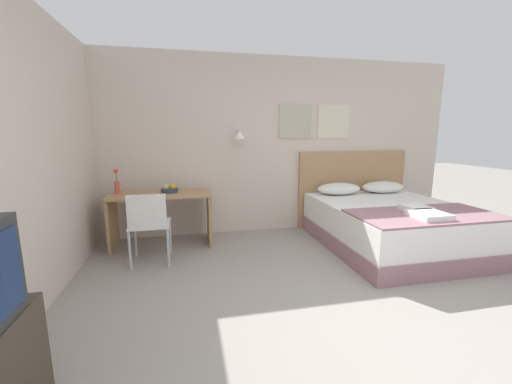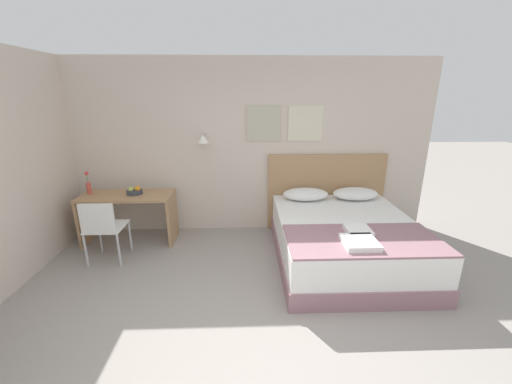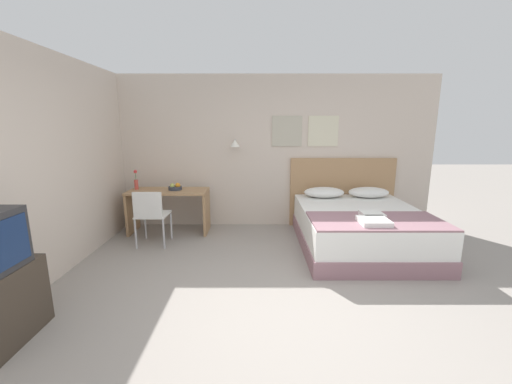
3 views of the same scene
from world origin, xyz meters
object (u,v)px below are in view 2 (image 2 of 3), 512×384
at_px(bed, 344,240).
at_px(folded_towel_near_foot, 358,231).
at_px(pillow_left, 306,194).
at_px(flower_vase, 88,185).
at_px(desk, 128,208).
at_px(headboard, 326,192).
at_px(throw_blanket, 364,240).
at_px(folded_towel_mid_bed, 360,242).
at_px(desk_chair, 103,226).
at_px(fruit_bowl, 135,191).
at_px(pillow_right, 355,194).

relative_size(bed, folded_towel_near_foot, 6.98).
distance_m(pillow_left, flower_vase, 3.20).
relative_size(pillow_left, desk, 0.52).
xyz_separation_m(bed, flower_vase, (-3.58, 0.76, 0.57)).
height_order(desk, flower_vase, flower_vase).
height_order(headboard, throw_blanket, headboard).
xyz_separation_m(folded_towel_mid_bed, desk, (-2.92, 1.45, -0.12)).
height_order(desk_chair, fruit_bowl, desk_chair).
distance_m(bed, throw_blanket, 0.68).
height_order(pillow_left, throw_blanket, pillow_left).
xyz_separation_m(folded_towel_near_foot, flower_vase, (-3.56, 1.22, 0.22)).
height_order(throw_blanket, folded_towel_near_foot, folded_towel_near_foot).
distance_m(folded_towel_near_foot, fruit_bowl, 3.13).
relative_size(desk, desk_chair, 1.52).
bearing_deg(folded_towel_near_foot, folded_towel_mid_bed, -105.81).
relative_size(bed, desk_chair, 2.44).
bearing_deg(throw_blanket, desk, 156.65).
distance_m(pillow_left, folded_towel_near_foot, 1.31).
bearing_deg(headboard, fruit_bowl, -173.00).
relative_size(throw_blanket, folded_towel_mid_bed, 4.72).
xyz_separation_m(desk_chair, flower_vase, (-0.46, 0.71, 0.34)).
bearing_deg(pillow_left, headboard, 36.34).
relative_size(pillow_left, pillow_right, 1.00).
relative_size(desk_chair, fruit_bowl, 3.82).
height_order(headboard, folded_towel_mid_bed, headboard).
distance_m(throw_blanket, folded_towel_near_foot, 0.15).
height_order(desk, desk_chair, desk_chair).
bearing_deg(desk_chair, folded_towel_mid_bed, -14.94).
height_order(pillow_left, folded_towel_mid_bed, pillow_left).
height_order(folded_towel_mid_bed, fruit_bowl, fruit_bowl).
bearing_deg(throw_blanket, folded_towel_mid_bed, -123.67).
bearing_deg(flower_vase, pillow_right, 0.49).
distance_m(headboard, folded_towel_mid_bed, 1.83).
bearing_deg(throw_blanket, fruit_bowl, 155.45).
xyz_separation_m(pillow_right, desk, (-3.40, -0.10, -0.15)).
bearing_deg(flower_vase, throw_blanket, -20.97).
relative_size(pillow_right, folded_towel_mid_bed, 1.91).
distance_m(bed, desk, 3.11).
relative_size(throw_blanket, desk_chair, 1.97).
relative_size(throw_blanket, desk, 1.29).
xyz_separation_m(pillow_left, folded_towel_mid_bed, (0.28, -1.55, -0.03)).
bearing_deg(desk_chair, flower_vase, 122.82).
bearing_deg(pillow_right, throw_blanket, -105.21).
xyz_separation_m(folded_towel_near_foot, desk, (-3.01, 1.16, -0.12)).
height_order(folded_towel_near_foot, flower_vase, flower_vase).
bearing_deg(headboard, pillow_right, -36.34).
height_order(throw_blanket, folded_towel_mid_bed, folded_towel_mid_bed).
distance_m(headboard, flower_vase, 3.60).
distance_m(headboard, desk_chair, 3.28).
relative_size(headboard, desk, 1.43).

